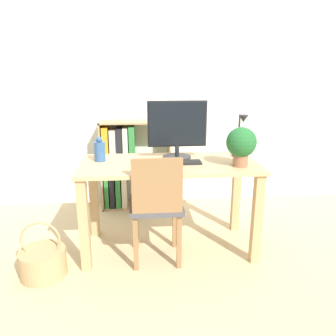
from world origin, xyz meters
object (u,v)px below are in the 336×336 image
Objects in this scene: basket at (43,261)px; bookshelf at (124,163)px; desk_lamp at (241,132)px; potted_plant at (241,144)px; keyboard at (181,162)px; monitor at (177,127)px; vase at (100,150)px; chair at (156,204)px.

bookshelf is at bearing 66.71° from basket.
desk_lamp is 0.27m from potted_plant.
potted_plant is at bearing -14.86° from keyboard.
desk_lamp is 1.40m from bookshelf.
monitor reaches higher than vase.
desk_lamp is at bearing 17.53° from chair.
chair is (-0.21, -0.18, -0.27)m from keyboard.
basket is (-1.05, -0.29, -0.65)m from keyboard.
vase is 0.64m from chair.
chair is at bearing -139.04° from keyboard.
basket is at bearing -173.43° from potted_plant.
vase is at bearing -179.70° from desk_lamp.
keyboard is 0.74× the size of basket.
bookshelf is (0.14, 0.85, -0.34)m from vase.
monitor reaches higher than desk_lamp.
keyboard is at bearing 34.68° from chair.
chair is 2.05× the size of basket.
monitor reaches higher than basket.
monitor is 0.55m from potted_plant.
monitor is at bearing 146.66° from potted_plant.
desk_lamp reaches higher than bookshelf.
chair is (-0.19, -0.36, -0.52)m from monitor.
keyboard is 0.66m from vase.
desk_lamp is (1.16, 0.01, 0.13)m from vase.
keyboard is 0.57m from desk_lamp.
desk_lamp is 0.92m from chair.
bookshelf is (-1.02, 0.84, -0.47)m from desk_lamp.
basket is at bearing -178.99° from chair.
bookshelf is at bearing 117.20° from keyboard.
keyboard is 1.27m from basket.
monitor is at bearing -58.45° from bookshelf.
monitor is 1.07m from bookshelf.
vase is at bearing 46.03° from basket.
keyboard is 0.33× the size of bookshelf.
vase is at bearing 168.50° from keyboard.
monitor is 2.44× the size of vase.
potted_plant is at bearing -49.33° from bookshelf.
potted_plant reaches higher than chair.
chair is (0.44, -0.31, -0.35)m from vase.
potted_plant is 0.31× the size of bookshelf.
desk_lamp reaches higher than keyboard.
potted_plant is (-0.07, -0.25, -0.05)m from desk_lamp.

